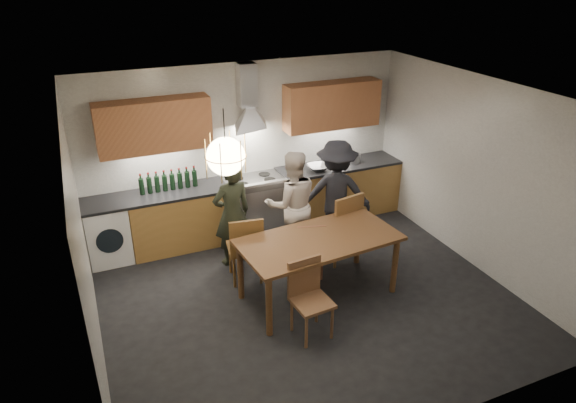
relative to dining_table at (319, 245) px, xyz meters
name	(u,v)px	position (x,y,z in m)	size (l,w,h in m)	color
ground	(307,297)	(-0.15, 0.00, -0.73)	(5.00, 5.00, 0.00)	black
room_shell	(309,174)	(-0.15, 0.00, 0.97)	(5.02, 4.52, 2.61)	silver
counter_run	(256,204)	(-0.13, 1.95, -0.28)	(5.00, 0.62, 0.90)	tan
range_stove	(255,205)	(-0.15, 1.95, -0.29)	(0.90, 0.60, 0.92)	silver
wall_fixtures	(249,114)	(-0.15, 2.07, 1.14)	(4.30, 0.54, 1.10)	#BA7347
pendant_lamp	(226,156)	(-1.15, -0.10, 1.37)	(0.43, 0.43, 0.70)	black
dining_table	(319,245)	(0.00, 0.00, 0.00)	(2.04, 1.15, 0.83)	brown
chair_back_left	(246,245)	(-0.74, 0.64, -0.18)	(0.50, 0.50, 0.97)	brown
chair_back_mid	(310,247)	(0.07, 0.40, -0.26)	(0.47, 0.47, 0.83)	brown
chair_back_right	(343,223)	(0.67, 0.61, -0.13)	(0.56, 0.56, 1.06)	brown
chair_front	(308,293)	(-0.42, -0.59, -0.21)	(0.45, 0.45, 0.92)	brown
person_left	(232,214)	(-0.74, 1.19, 0.03)	(0.56, 0.36, 1.52)	black
person_mid	(292,204)	(0.10, 1.08, 0.06)	(0.77, 0.60, 1.59)	beige
person_right	(336,193)	(0.84, 1.15, 0.08)	(1.04, 0.60, 1.62)	black
mixing_bowl	(318,167)	(0.90, 1.87, 0.21)	(0.34, 0.34, 0.08)	#B1B1B5
stock_pot	(354,158)	(1.58, 1.93, 0.24)	(0.21, 0.21, 0.15)	#A8A8AB
wine_bottles	(168,180)	(-1.42, 2.02, 0.32)	(0.84, 0.07, 0.31)	black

